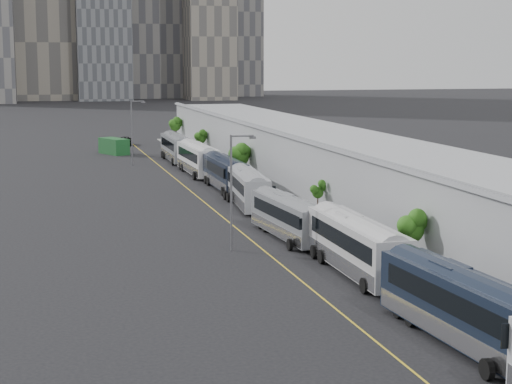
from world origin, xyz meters
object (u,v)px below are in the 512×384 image
object	(u,v)px
street_lamp_far	(133,128)
bus_5	(225,175)
bus_2	(357,250)
bus_4	(248,191)
street_lamp_near	(234,184)
bus_1	(463,313)
bus_7	(177,150)
bus_6	(198,161)
shipping_container	(114,146)
bus_3	(289,221)
suv	(125,141)

from	to	relation	value
street_lamp_far	bus_5	bearing A→B (deg)	-73.74
bus_2	bus_4	size ratio (longest dim) A/B	1.05
bus_2	street_lamp_near	distance (m)	12.05
bus_4	street_lamp_near	size ratio (longest dim) A/B	1.44
bus_1	bus_7	xyz separation A→B (m)	(-0.93, 85.68, 0.02)
bus_5	bus_6	size ratio (longest dim) A/B	0.92
bus_5	street_lamp_near	size ratio (longest dim) A/B	1.44
bus_7	shipping_container	size ratio (longest dim) A/B	2.37
bus_2	bus_3	xyz separation A→B (m)	(-1.10, 12.71, -0.18)
bus_1	street_lamp_near	size ratio (longest dim) A/B	1.51
street_lamp_far	bus_2	bearing A→B (deg)	-83.44
bus_6	street_lamp_far	world-z (taller)	street_lamp_far
bus_3	bus_6	size ratio (longest dim) A/B	0.88
bus_2	street_lamp_far	xyz separation A→B (m)	(-7.72, 67.13, 3.59)
bus_5	shipping_container	bearing A→B (deg)	101.87
street_lamp_near	suv	size ratio (longest dim) A/B	1.72
bus_7	suv	distance (m)	27.08
suv	street_lamp_near	bearing A→B (deg)	-83.97
street_lamp_near	suv	xyz separation A→B (m)	(0.70, 87.41, -4.49)
bus_5	street_lamp_near	distance (m)	32.56
bus_6	street_lamp_far	distance (m)	14.62
bus_2	bus_3	world-z (taller)	bus_2
bus_2	bus_5	size ratio (longest dim) A/B	1.05
bus_1	street_lamp_far	world-z (taller)	street_lamp_far
bus_2	shipping_container	size ratio (longest dim) A/B	2.36
street_lamp_far	shipping_container	bearing A→B (deg)	94.93
street_lamp_far	suv	xyz separation A→B (m)	(1.88, 29.76, -4.55)
bus_1	street_lamp_near	distance (m)	25.96
bus_3	suv	distance (m)	84.32
bus_5	bus_7	world-z (taller)	bus_7
bus_2	bus_6	world-z (taller)	bus_6
bus_3	bus_7	bearing A→B (deg)	85.82
bus_4	bus_3	bearing A→B (deg)	-86.85
street_lamp_far	shipping_container	distance (m)	16.10
bus_6	suv	xyz separation A→B (m)	(-5.05, 42.14, -1.00)
bus_1	bus_7	size ratio (longest dim) A/B	1.00
bus_4	street_lamp_far	bearing A→B (deg)	105.75
bus_2	bus_3	bearing A→B (deg)	95.37
street_lamp_near	shipping_container	size ratio (longest dim) A/B	1.56
bus_5	bus_7	distance (m)	29.07
bus_2	bus_1	bearing A→B (deg)	-89.91
bus_3	suv	world-z (taller)	bus_3
bus_7	bus_4	bearing A→B (deg)	-88.98
bus_1	shipping_container	distance (m)	98.48
bus_6	shipping_container	distance (m)	29.11
bus_1	bus_3	xyz separation A→B (m)	(-1.01, 28.12, -0.16)
bus_6	street_lamp_far	bearing A→B (deg)	118.01
bus_5	bus_6	distance (m)	13.56
bus_5	bus_7	size ratio (longest dim) A/B	0.95
bus_4	bus_5	bearing A→B (deg)	93.33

